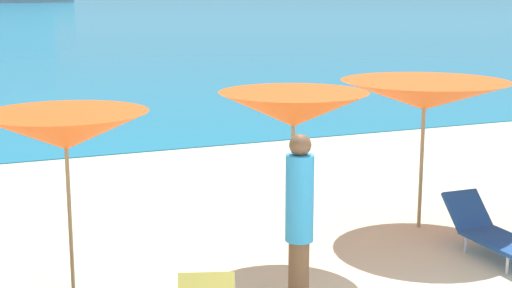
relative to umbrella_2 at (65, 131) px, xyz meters
The scene contains 6 objects.
ground_plane 7.74m from the umbrella_2, 71.24° to the left, with size 50.00×100.00×0.30m, color beige.
umbrella_2 is the anchor object (origin of this frame).
umbrella_3 2.61m from the umbrella_2, ahead, with size 1.90×1.90×2.09m.
umbrella_4 4.87m from the umbrella_2, ahead, with size 2.42×2.42×2.06m.
lounge_chair_6 5.29m from the umbrella_2, ahead, with size 0.60×1.54×0.67m.
beachgoer_4 2.60m from the umbrella_2, 30.47° to the right, with size 0.29×0.29×1.83m.
Camera 1 is at (-3.62, -5.03, 3.24)m, focal length 52.86 mm.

